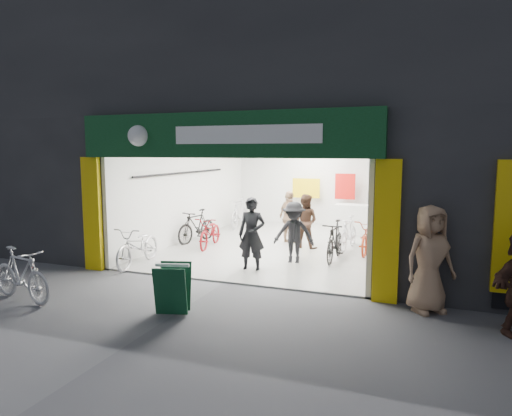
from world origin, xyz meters
The scene contains 16 objects.
ground centered at (0.00, 0.00, 0.00)m, with size 60.00×60.00×0.00m, color #56565B.
building centered at (0.91, 4.99, 4.31)m, with size 17.00×10.27×8.00m.
bike_left_front centered at (-2.50, 0.60, 0.49)m, with size 0.64×1.85×0.97m, color silver.
bike_left_midfront centered at (-2.50, 3.53, 0.50)m, with size 0.47×1.67×1.00m, color black.
bike_left_midback centered at (-1.80, 3.05, 0.45)m, with size 0.59×1.71×0.90m, color maroon.
bike_left_back centered at (-2.30, 6.39, 0.54)m, with size 0.51×1.79×1.07m, color silver.
bike_right_front centered at (1.80, 2.72, 0.51)m, with size 0.48×1.69×1.02m, color black.
bike_right_mid centered at (2.50, 3.87, 0.47)m, with size 0.62×1.77×0.93m, color maroon.
bike_right_back centered at (1.90, 4.17, 0.47)m, with size 0.44×1.55×0.93m, color silver.
parked_bike centered at (-2.97, -2.34, 0.50)m, with size 0.47×1.66×1.00m, color silver.
customer_a centered at (0.21, 1.11, 0.85)m, with size 0.62×0.41×1.70m, color black.
customer_b centered at (0.73, 3.88, 0.77)m, with size 0.75×0.59×1.55m, color #3C261B.
customer_c centered at (0.93, 2.07, 0.76)m, with size 0.99×0.57×1.53m, color black.
customer_d centered at (0.14, 4.33, 0.79)m, with size 0.92×0.38×1.58m, color #9B775A.
pedestrian_near centered at (3.99, -0.30, 0.92)m, with size 0.90×0.59×1.84m, color #9C775A.
sandwich_board centered at (-0.03, -1.95, 0.46)m, with size 0.67×0.68×0.84m.
Camera 1 is at (3.89, -8.40, 2.74)m, focal length 32.00 mm.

